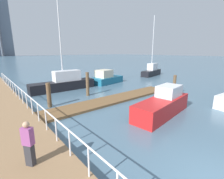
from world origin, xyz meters
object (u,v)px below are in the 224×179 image
Objects in this scene: moored_boat_1 at (152,71)px; moored_boat_2 at (64,83)px; pedestrian_0 at (28,143)px; moored_boat_5 at (163,104)px; moored_boat_4 at (106,78)px.

moored_boat_1 is 1.03× the size of moored_boat_2.
moored_boat_2 is at bearing 61.41° from pedestrian_0.
moored_boat_2 reaches higher than pedestrian_0.
moored_boat_1 reaches higher than moored_boat_5.
moored_boat_1 is 25.39m from pedestrian_0.
moored_boat_2 is 12.89m from pedestrian_0.
moored_boat_4 is at bearing 71.57° from moored_boat_5.
moored_boat_4 is at bearing 0.41° from moored_boat_2.
moored_boat_4 is at bearing 43.26° from pedestrian_0.
moored_boat_5 is (-14.16, -11.49, -0.12)m from moored_boat_1.
moored_boat_1 is 10.46m from moored_boat_4.
moored_boat_4 is at bearing -177.99° from moored_boat_1.
moored_boat_2 is 5.99× the size of pedestrian_0.
moored_boat_2 reaches higher than moored_boat_4.
moored_boat_5 is at bearing -140.95° from moored_boat_1.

